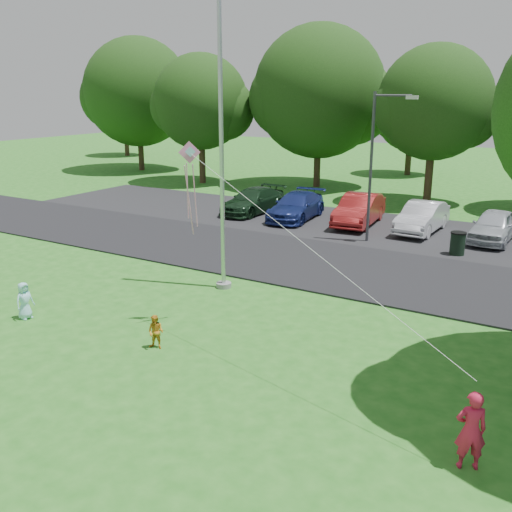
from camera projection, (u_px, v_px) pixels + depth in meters
The scene contains 12 objects.
ground at pixel (228, 376), 12.98m from camera, with size 120.00×120.00×0.00m, color #236B1C.
park_road at pixel (367, 271), 20.38m from camera, with size 60.00×6.00×0.06m, color black.
parking_strip at pixel (418, 234), 25.74m from camera, with size 42.00×7.00×0.06m, color black.
flagpole at pixel (222, 160), 17.66m from camera, with size 0.50×0.50×10.00m.
street_lamp at pixel (378, 154), 23.30m from camera, with size 1.74×0.47×6.22m.
trash_can at pixel (458, 244), 22.26m from camera, with size 0.61×0.61×0.96m.
tree_row at pixel (501, 101), 30.56m from camera, with size 64.35×11.94×10.88m.
parked_cars at pixel (407, 217), 25.83m from camera, with size 19.45×5.05×1.46m.
woman at pixel (471, 430), 9.63m from camera, with size 0.53×0.35×1.46m, color #C91A3F.
child_yellow at pixel (156, 332), 14.25m from camera, with size 0.43×0.33×0.88m, color orange.
child_blue at pixel (25, 301), 16.10m from camera, with size 0.53×0.34×1.08m, color #9DE4F1.
kite at pixel (196, 174), 14.51m from camera, with size 8.06×2.94×3.36m.
Camera 1 is at (6.54, -9.72, 6.25)m, focal length 40.00 mm.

